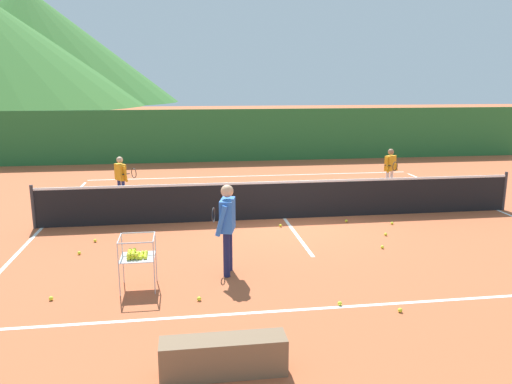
{
  "coord_description": "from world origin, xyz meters",
  "views": [
    {
      "loc": [
        -2.48,
        -12.05,
        3.41
      ],
      "look_at": [
        -0.81,
        -0.54,
        0.83
      ],
      "focal_mm": 35.07,
      "sensor_mm": 36.0,
      "label": 1
    }
  ],
  "objects": [
    {
      "name": "ground_plane",
      "position": [
        0.0,
        0.0,
        0.0
      ],
      "size": [
        120.0,
        120.0,
        0.0
      ],
      "primitive_type": "plane",
      "color": "#B25633"
    },
    {
      "name": "line_baseline_near",
      "position": [
        0.0,
        -5.15,
        0.0
      ],
      "size": [
        11.79,
        0.08,
        0.01
      ],
      "primitive_type": "cube",
      "color": "white",
      "rests_on": "ground"
    },
    {
      "name": "line_baseline_far",
      "position": [
        0.0,
        5.93,
        0.0
      ],
      "size": [
        11.79,
        0.08,
        0.01
      ],
      "primitive_type": "cube",
      "color": "white",
      "rests_on": "ground"
    },
    {
      "name": "line_sideline_west",
      "position": [
        -5.89,
        0.0,
        0.0
      ],
      "size": [
        0.08,
        11.08,
        0.01
      ],
      "primitive_type": "cube",
      "color": "white",
      "rests_on": "ground"
    },
    {
      "name": "line_sideline_east",
      "position": [
        5.89,
        0.0,
        0.0
      ],
      "size": [
        0.08,
        11.08,
        0.01
      ],
      "primitive_type": "cube",
      "color": "white",
      "rests_on": "ground"
    },
    {
      "name": "line_service_center",
      "position": [
        0.0,
        0.0,
        0.0
      ],
      "size": [
        0.08,
        5.79,
        0.01
      ],
      "primitive_type": "cube",
      "color": "white",
      "rests_on": "ground"
    },
    {
      "name": "tennis_net",
      "position": [
        0.0,
        0.0,
        0.5
      ],
      "size": [
        12.17,
        0.08,
        1.05
      ],
      "color": "#333338",
      "rests_on": "ground"
    },
    {
      "name": "instructor",
      "position": [
        -1.76,
        -3.49,
        0.99
      ],
      "size": [
        0.44,
        0.81,
        1.64
      ],
      "color": "#191E4C",
      "rests_on": "ground"
    },
    {
      "name": "student_0",
      "position": [
        -4.28,
        2.37,
        0.8
      ],
      "size": [
        0.65,
        0.53,
        1.33
      ],
      "color": "navy",
      "rests_on": "ground"
    },
    {
      "name": "student_1",
      "position": [
        3.92,
        2.66,
        0.82
      ],
      "size": [
        0.53,
        0.67,
        1.36
      ],
      "color": "silver",
      "rests_on": "ground"
    },
    {
      "name": "ball_cart",
      "position": [
        -3.32,
        -3.96,
        0.59
      ],
      "size": [
        0.58,
        0.58,
        0.9
      ],
      "color": "#B7B7BC",
      "rests_on": "ground"
    },
    {
      "name": "tennis_ball_0",
      "position": [
        -0.24,
        -0.72,
        0.03
      ],
      "size": [
        0.07,
        0.07,
        0.07
      ],
      "primitive_type": "sphere",
      "color": "yellow",
      "rests_on": "ground"
    },
    {
      "name": "tennis_ball_1",
      "position": [
        -4.65,
        -4.26,
        0.03
      ],
      "size": [
        0.07,
        0.07,
        0.07
      ],
      "primitive_type": "sphere",
      "color": "yellow",
      "rests_on": "ground"
    },
    {
      "name": "tennis_ball_2",
      "position": [
        1.56,
        -2.6,
        0.03
      ],
      "size": [
        0.07,
        0.07,
        0.07
      ],
      "primitive_type": "sphere",
      "color": "yellow",
      "rests_on": "ground"
    },
    {
      "name": "tennis_ball_3",
      "position": [
        -4.64,
        -2.07,
        0.03
      ],
      "size": [
        0.07,
        0.07,
        0.07
      ],
      "primitive_type": "sphere",
      "color": "yellow",
      "rests_on": "ground"
    },
    {
      "name": "tennis_ball_4",
      "position": [
        1.98,
        -1.76,
        0.03
      ],
      "size": [
        0.07,
        0.07,
        0.07
      ],
      "primitive_type": "sphere",
      "color": "yellow",
      "rests_on": "ground"
    },
    {
      "name": "tennis_ball_5",
      "position": [
        2.49,
        -0.92,
        0.03
      ],
      "size": [
        0.07,
        0.07,
        0.07
      ],
      "primitive_type": "sphere",
      "color": "yellow",
      "rests_on": "ground"
    },
    {
      "name": "tennis_ball_6",
      "position": [
        1.45,
        -0.55,
        0.03
      ],
      "size": [
        0.07,
        0.07,
        0.07
      ],
      "primitive_type": "sphere",
      "color": "yellow",
      "rests_on": "ground"
    },
    {
      "name": "tennis_ball_7",
      "position": [
        -0.15,
        -5.09,
        0.03
      ],
      "size": [
        0.07,
        0.07,
        0.07
      ],
      "primitive_type": "sphere",
      "color": "yellow",
      "rests_on": "ground"
    },
    {
      "name": "tennis_ball_8",
      "position": [
        -2.31,
        -4.61,
        0.03
      ],
      "size": [
        0.07,
        0.07,
        0.07
      ],
      "primitive_type": "sphere",
      "color": "yellow",
      "rests_on": "ground"
    },
    {
      "name": "tennis_ball_9",
      "position": [
        0.68,
        -5.45,
        0.03
      ],
      "size": [
        0.07,
        0.07,
        0.07
      ],
      "primitive_type": "sphere",
      "color": "yellow",
      "rests_on": "ground"
    },
    {
      "name": "tennis_ball_11",
      "position": [
        -4.45,
        -1.29,
        0.03
      ],
      "size": [
        0.07,
        0.07,
        0.07
      ],
      "primitive_type": "sphere",
      "color": "yellow",
      "rests_on": "ground"
    },
    {
      "name": "windscreen_fence",
      "position": [
        0.0,
        9.51,
        1.13
      ],
      "size": [
        25.93,
        0.08,
        2.26
      ],
      "primitive_type": "cube",
      "color": "#286B33",
      "rests_on": "ground"
    },
    {
      "name": "courtside_bench",
      "position": [
        -2.09,
        -6.69,
        0.23
      ],
      "size": [
        1.5,
        0.36,
        0.46
      ],
      "primitive_type": "cube",
      "color": "brown",
      "rests_on": "ground"
    },
    {
      "name": "hill_1",
      "position": [
        -27.46,
        77.23,
        9.34
      ],
      "size": [
        48.51,
        48.51,
        18.68
      ],
      "primitive_type": "cone",
      "color": "#38702D",
      "rests_on": "ground"
    }
  ]
}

